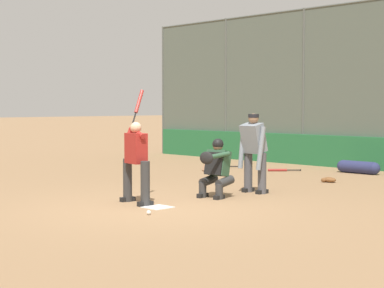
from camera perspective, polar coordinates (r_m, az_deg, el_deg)
ground_plane at (r=11.13m, az=-3.05°, el=-5.66°), size 160.00×160.00×0.00m
home_plate_marker at (r=11.13m, az=-3.05°, el=-5.63°), size 0.43×0.43×0.01m
batter_at_plate at (r=11.51m, az=-4.99°, el=-1.36°), size 0.88×0.76×2.06m
catcher_behind_plate at (r=12.26m, az=2.11°, el=-2.06°), size 0.63×0.73×1.13m
umpire_home at (r=12.91m, az=5.51°, el=-0.59°), size 0.65×0.41×1.60m
spare_bat_by_padding at (r=18.29m, az=2.62°, el=-1.99°), size 0.68×0.54×0.07m
spare_bat_first_base_side at (r=17.34m, az=7.82°, el=-2.31°), size 0.65×0.68×0.07m
fielding_glove_on_dirt at (r=15.04m, az=12.06°, el=-3.13°), size 0.33×0.25×0.12m
baseball_loose at (r=10.39m, az=-3.87°, el=-6.10°), size 0.07×0.07×0.07m
equipment_bag_dugout_side at (r=17.17m, az=14.56°, el=-2.01°), size 1.22×0.32×0.32m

